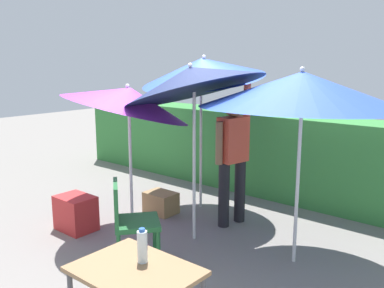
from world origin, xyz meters
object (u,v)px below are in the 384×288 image
object	(u,v)px
umbrella_orange	(192,80)
crate_cardboard	(161,203)
cooler_box	(76,213)
bottle_water	(142,246)
chair_plastic	(130,219)
person_vendor	(233,152)
umbrella_navy	(203,69)
umbrella_rainbow	(302,90)
folding_table	(136,281)
umbrella_yellow	(128,99)

from	to	relation	value
umbrella_orange	crate_cardboard	distance (m)	1.97
cooler_box	bottle_water	bearing A→B (deg)	-24.05
umbrella_orange	bottle_water	world-z (taller)	umbrella_orange
chair_plastic	cooler_box	distance (m)	1.28
crate_cardboard	person_vendor	bearing A→B (deg)	17.76
cooler_box	bottle_water	size ratio (longest dim) A/B	1.97
umbrella_orange	cooler_box	bearing A→B (deg)	-151.69
person_vendor	chair_plastic	bearing A→B (deg)	-94.72
umbrella_orange	umbrella_navy	bearing A→B (deg)	122.80
chair_plastic	crate_cardboard	xyz separation A→B (m)	(-0.83, 1.29, -0.37)
umbrella_navy	cooler_box	size ratio (longest dim) A/B	4.75
umbrella_orange	umbrella_navy	world-z (taller)	umbrella_navy
umbrella_rainbow	folding_table	world-z (taller)	umbrella_rainbow
person_vendor	cooler_box	size ratio (longest dim) A/B	3.98
umbrella_navy	chair_plastic	world-z (taller)	umbrella_navy
bottle_water	umbrella_orange	bearing A→B (deg)	120.22
umbrella_yellow	chair_plastic	distance (m)	1.51
umbrella_navy	crate_cardboard	bearing A→B (deg)	-117.24
folding_table	bottle_water	bearing A→B (deg)	108.16
umbrella_yellow	bottle_water	bearing A→B (deg)	-39.79
umbrella_yellow	cooler_box	distance (m)	1.55
umbrella_yellow	person_vendor	distance (m)	1.44
umbrella_rainbow	bottle_water	size ratio (longest dim) A/B	8.36
person_vendor	crate_cardboard	bearing A→B (deg)	-162.24
umbrella_yellow	crate_cardboard	bearing A→B (deg)	96.25
umbrella_navy	person_vendor	world-z (taller)	umbrella_navy
person_vendor	cooler_box	xyz separation A→B (m)	(-1.36, -1.40, -0.72)
umbrella_navy	bottle_water	size ratio (longest dim) A/B	9.35
folding_table	chair_plastic	bearing A→B (deg)	139.97
umbrella_rainbow	chair_plastic	distance (m)	2.11
umbrella_yellow	umbrella_navy	distance (m)	1.21
umbrella_rainbow	umbrella_navy	size ratio (longest dim) A/B	0.89
crate_cardboard	bottle_water	xyz separation A→B (m)	(1.89, -2.11, 0.69)
chair_plastic	umbrella_navy	bearing A→B (deg)	106.57
umbrella_yellow	folding_table	world-z (taller)	umbrella_yellow
cooler_box	chair_plastic	bearing A→B (deg)	-9.30
umbrella_orange	umbrella_yellow	distance (m)	0.88
crate_cardboard	bottle_water	world-z (taller)	bottle_water
cooler_box	folding_table	world-z (taller)	folding_table
umbrella_orange	person_vendor	distance (m)	1.16
umbrella_rainbow	person_vendor	distance (m)	1.44
crate_cardboard	bottle_water	size ratio (longest dim) A/B	1.76
umbrella_yellow	person_vendor	xyz separation A→B (m)	(0.90, 0.90, -0.68)
crate_cardboard	chair_plastic	bearing A→B (deg)	-57.27
umbrella_yellow	umbrella_navy	size ratio (longest dim) A/B	0.90
crate_cardboard	umbrella_yellow	bearing A→B (deg)	-83.75
umbrella_yellow	person_vendor	bearing A→B (deg)	45.03
person_vendor	cooler_box	distance (m)	2.08
umbrella_yellow	bottle_water	distance (m)	2.50
umbrella_rainbow	umbrella_orange	size ratio (longest dim) A/B	0.90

